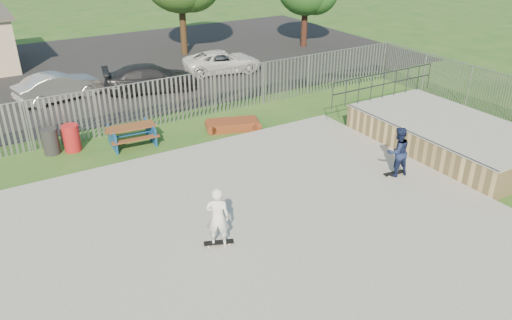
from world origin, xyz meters
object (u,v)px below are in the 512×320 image
car_dark (151,78)px  car_white (223,62)px  skater_white (218,217)px  picnic_table (132,135)px  trash_bin_red (72,138)px  funbox (233,125)px  car_silver (58,87)px  trash_bin_grey (51,141)px  skater_navy (398,152)px

car_dark → car_white: 4.80m
skater_white → car_dark: bearing=-72.0°
picnic_table → trash_bin_red: size_ratio=1.84×
funbox → car_silver: size_ratio=0.52×
trash_bin_red → skater_white: size_ratio=0.60×
picnic_table → car_dark: car_dark is taller
skater_white → car_white: bearing=-86.8°
trash_bin_grey → skater_navy: skater_navy is taller
skater_navy → trash_bin_red: bearing=-33.3°
funbox → trash_bin_grey: trash_bin_grey is taller
trash_bin_red → car_silver: bearing=82.7°
trash_bin_red → funbox: bearing=-11.6°
car_white → car_dark: bearing=115.2°
car_dark → skater_navy: (3.77, -13.26, 0.31)m
car_silver → car_dark: bearing=-115.2°
trash_bin_red → car_white: size_ratio=0.23×
picnic_table → skater_white: size_ratio=1.11×
trash_bin_grey → car_dark: car_dark is taller
funbox → car_dark: size_ratio=0.45×
car_white → car_silver: bearing=102.5°
trash_bin_red → skater_navy: bearing=-41.9°
car_silver → skater_navy: (8.09, -14.25, 0.33)m
picnic_table → skater_navy: bearing=-43.9°
trash_bin_red → skater_navy: size_ratio=0.60×
picnic_table → car_white: car_white is taller
car_dark → car_white: car_dark is taller
trash_bin_grey → skater_white: size_ratio=0.58×
car_white → skater_navy: bearing=-172.0°
car_white → skater_navy: 14.42m
funbox → trash_bin_grey: (-6.99, 1.42, 0.31)m
car_white → skater_white: (-7.89, -14.89, 0.38)m
funbox → car_silver: car_silver is taller
picnic_table → skater_white: bearing=-88.1°
funbox → skater_white: 8.45m
trash_bin_red → trash_bin_grey: size_ratio=1.04×
funbox → trash_bin_grey: bearing=-172.5°
car_silver → car_white: size_ratio=0.91×
trash_bin_red → trash_bin_grey: 0.75m
car_silver → car_dark: size_ratio=0.87×
picnic_table → skater_white: 7.89m
funbox → car_white: car_white is taller
picnic_table → funbox: (4.13, -0.67, -0.20)m
funbox → car_silver: (-5.46, 7.55, 0.49)m
funbox → skater_white: bearing=-102.3°
skater_navy → skater_white: 7.01m
car_white → skater_navy: skater_navy is taller
car_silver → car_white: car_silver is taller
funbox → picnic_table: bearing=-170.3°
picnic_table → trash_bin_grey: 2.96m
funbox → car_white: size_ratio=0.48×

